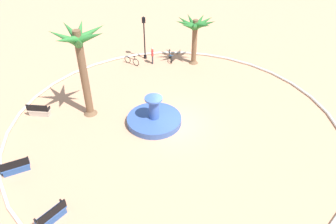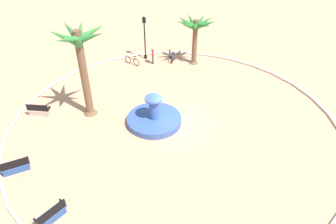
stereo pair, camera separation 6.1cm
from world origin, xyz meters
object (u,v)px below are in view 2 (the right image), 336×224
Objects in this scene: fountain at (154,119)px; lamppost at (145,34)px; palm_tree_near_fountain at (195,29)px; bicycle_by_lamppost at (132,61)px; bench_north at (16,167)px; person_cyclist_helmet at (153,55)px; palm_tree_by_curb at (80,53)px; bench_west at (39,111)px; bicycle_red_frame at (171,57)px; bench_east at (51,215)px.

lamppost is (0.20, -10.25, 2.13)m from fountain.
bicycle_by_lamppost is at bearing -3.05° from palm_tree_near_fountain.
lamppost is at bearing -120.06° from bench_north.
lamppost reaches higher than person_cyclist_helmet.
palm_tree_near_fountain is 0.66× the size of palm_tree_by_curb.
palm_tree_near_fountain is 4.79m from lamppost.
palm_tree_near_fountain reaches higher than person_cyclist_helmet.
bicycle_by_lamppost is at bearing -132.64° from bench_west.
palm_tree_by_curb reaches higher than palm_tree_near_fountain.
palm_tree_near_fountain is 2.58× the size of bicycle_red_frame.
fountain reaches higher than bench_east.
bench_north is 14.76m from bicycle_by_lamppost.
bicycle_red_frame and bicycle_by_lamppost have the same top height.
bench_west is at bearing -91.18° from bench_north.
lamppost is 2.01m from person_cyclist_helmet.
bench_east reaches higher than bicycle_by_lamppost.
bench_east is at bearing 75.97° from bicycle_by_lamppost.
palm_tree_near_fountain is 11.54m from palm_tree_by_curb.
bicycle_by_lamppost is at bearing 41.29° from lamppost.
bicycle_by_lamppost is at bearing -112.58° from palm_tree_by_curb.
bench_east is 18.82m from bicycle_red_frame.
fountain is 2.84× the size of bicycle_by_lamppost.
bicycle_red_frame is 1.07× the size of person_cyclist_helmet.
fountain reaches higher than bicycle_red_frame.
palm_tree_near_fountain is 18.23m from bench_north.
palm_tree_near_fountain is at bearing -150.62° from bench_west.
person_cyclist_helmet is at bearing -110.12° from bench_east.
bicycle_red_frame is at bearing -166.25° from person_cyclist_helmet.
palm_tree_by_curb is 9.28m from bicycle_by_lamppost.
bench_north is (8.41, 3.93, 0.04)m from fountain.
lamppost is (-8.09, -8.52, 2.09)m from bench_west.
bicycle_red_frame is (-7.84, -17.11, 0.04)m from bench_east.
bench_north is (12.68, 12.74, -3.04)m from palm_tree_near_fountain.
fountain is 2.39× the size of person_cyclist_helmet.
bench_north is (3.79, 5.53, -4.49)m from palm_tree_by_curb.
palm_tree_near_fountain is at bearing -140.99° from palm_tree_by_curb.
person_cyclist_helmet is at bearing 13.75° from bicycle_red_frame.
palm_tree_by_curb reaches higher than lamppost.
fountain is 0.87× the size of palm_tree_near_fountain.
bench_north reaches higher than bicycle_red_frame.
bench_east is 0.93× the size of person_cyclist_helmet.
bench_east is 9.67m from bench_west.
palm_tree_by_curb is at bearing 49.46° from bicycle_red_frame.
palm_tree_by_curb is at bearing 39.01° from palm_tree_near_fountain.
palm_tree_by_curb is 8.07m from bench_north.
palm_tree_by_curb is at bearing -124.40° from bench_north.
fountain is at bearing 64.11° from palm_tree_near_fountain.
bench_west is (8.29, -1.73, 0.04)m from fountain.
person_cyclist_helmet is at bearing -124.16° from bench_north.
lamppost is 2.68m from bicycle_by_lamppost.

